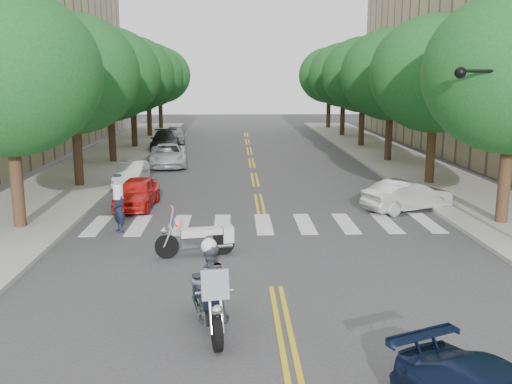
{
  "coord_description": "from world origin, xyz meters",
  "views": [
    {
      "loc": [
        -1.04,
        -14.16,
        5.43
      ],
      "look_at": [
        -0.3,
        6.19,
        1.3
      ],
      "focal_mm": 40.0,
      "sensor_mm": 36.0,
      "label": 1
    }
  ],
  "objects_px": {
    "motorcycle_police": "(209,289)",
    "officer_standing": "(119,209)",
    "motorcycle_parked": "(202,238)",
    "convertible": "(408,196)"
  },
  "relations": [
    {
      "from": "motorcycle_police",
      "to": "officer_standing",
      "type": "height_order",
      "value": "motorcycle_police"
    },
    {
      "from": "motorcycle_police",
      "to": "officer_standing",
      "type": "bearing_deg",
      "value": -77.06
    },
    {
      "from": "officer_standing",
      "to": "convertible",
      "type": "relative_size",
      "value": 0.43
    },
    {
      "from": "officer_standing",
      "to": "convertible",
      "type": "height_order",
      "value": "officer_standing"
    },
    {
      "from": "motorcycle_police",
      "to": "officer_standing",
      "type": "xyz_separation_m",
      "value": [
        -3.55,
        8.11,
        -0.09
      ]
    },
    {
      "from": "motorcycle_police",
      "to": "motorcycle_parked",
      "type": "relative_size",
      "value": 1.04
    },
    {
      "from": "motorcycle_police",
      "to": "convertible",
      "type": "relative_size",
      "value": 0.66
    },
    {
      "from": "convertible",
      "to": "officer_standing",
      "type": "bearing_deg",
      "value": 80.35
    },
    {
      "from": "motorcycle_parked",
      "to": "convertible",
      "type": "distance_m",
      "value": 9.93
    },
    {
      "from": "motorcycle_parked",
      "to": "officer_standing",
      "type": "relative_size",
      "value": 1.46
    }
  ]
}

